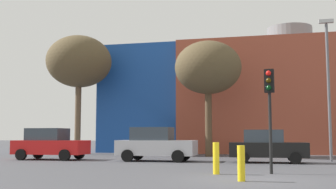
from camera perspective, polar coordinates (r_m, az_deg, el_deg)
The scene contains 11 objects.
ground_plane at distance 14.10m, azimuth 11.10°, elevation -11.39°, with size 200.00×200.00×0.00m, color #47474C.
building_backdrop at distance 38.92m, azimuth 16.54°, elevation -0.67°, with size 32.77×12.37×11.20m.
parked_car_0 at distance 26.15m, azimuth -15.86°, elevation -6.54°, with size 4.33×2.12×1.88m.
parked_car_1 at distance 23.70m, azimuth -1.71°, elevation -6.83°, with size 4.40×2.16×1.91m.
parked_car_2 at distance 22.92m, azimuth 13.44°, elevation -6.92°, with size 4.03×1.98×1.75m.
traffic_light_island at distance 16.39m, azimuth 13.73°, elevation -0.27°, with size 0.39×0.38×3.98m.
bare_tree_0 at distance 29.34m, azimuth 5.51°, elevation 3.60°, with size 4.66×4.66×8.06m.
bare_tree_1 at distance 34.23m, azimuth -12.09°, elevation 4.36°, with size 5.19×5.19×9.44m.
bollard_yellow_0 at distance 13.54m, azimuth 10.00°, elevation -9.26°, with size 0.24×0.24×1.12m, color yellow.
bollard_yellow_1 at distance 15.83m, azimuth 6.61°, elevation -8.66°, with size 0.24×0.24×1.19m, color yellow.
street_lamp at distance 25.13m, azimuth 21.11°, elevation 1.85°, with size 0.80×0.24×8.05m.
Camera 1 is at (0.51, -14.01, 1.43)m, focal length 44.49 mm.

